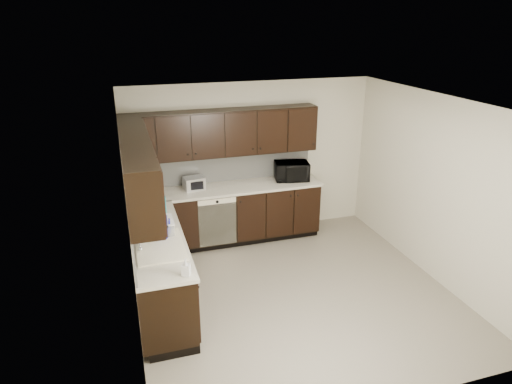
# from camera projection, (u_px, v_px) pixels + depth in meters

# --- Properties ---
(floor) EXTENTS (4.00, 4.00, 0.00)m
(floor) POSITION_uv_depth(u_px,v_px,m) (294.00, 292.00, 6.05)
(floor) COLOR gray
(floor) RESTS_ON ground
(ceiling) EXTENTS (4.00, 4.00, 0.00)m
(ceiling) POSITION_uv_depth(u_px,v_px,m) (300.00, 104.00, 5.15)
(ceiling) COLOR white
(ceiling) RESTS_ON wall_back
(wall_back) EXTENTS (4.00, 0.02, 2.50)m
(wall_back) POSITION_uv_depth(u_px,v_px,m) (250.00, 160.00, 7.38)
(wall_back) COLOR beige
(wall_back) RESTS_ON floor
(wall_left) EXTENTS (0.02, 4.00, 2.50)m
(wall_left) POSITION_uv_depth(u_px,v_px,m) (129.00, 226.00, 5.05)
(wall_left) COLOR beige
(wall_left) RESTS_ON floor
(wall_right) EXTENTS (0.02, 4.00, 2.50)m
(wall_right) POSITION_uv_depth(u_px,v_px,m) (434.00, 189.00, 6.15)
(wall_right) COLOR beige
(wall_right) RESTS_ON floor
(wall_front) EXTENTS (4.00, 0.02, 2.50)m
(wall_front) POSITION_uv_depth(u_px,v_px,m) (386.00, 294.00, 3.81)
(wall_front) COLOR beige
(wall_front) RESTS_ON floor
(lower_cabinets) EXTENTS (3.00, 2.80, 0.90)m
(lower_cabinets) POSITION_uv_depth(u_px,v_px,m) (202.00, 238.00, 6.61)
(lower_cabinets) COLOR black
(lower_cabinets) RESTS_ON floor
(countertop) EXTENTS (3.03, 2.83, 0.04)m
(countertop) POSITION_uv_depth(u_px,v_px,m) (200.00, 206.00, 6.42)
(countertop) COLOR beige
(countertop) RESTS_ON lower_cabinets
(backsplash) EXTENTS (3.00, 2.80, 0.48)m
(backsplash) POSITION_uv_depth(u_px,v_px,m) (182.00, 185.00, 6.46)
(backsplash) COLOR #ACACA8
(backsplash) RESTS_ON countertop
(upper_cabinets) EXTENTS (3.00, 2.80, 0.70)m
(upper_cabinets) POSITION_uv_depth(u_px,v_px,m) (189.00, 147.00, 6.18)
(upper_cabinets) COLOR black
(upper_cabinets) RESTS_ON wall_back
(dishwasher) EXTENTS (0.58, 0.04, 0.78)m
(dishwasher) POSITION_uv_depth(u_px,v_px,m) (217.00, 219.00, 6.91)
(dishwasher) COLOR #F2E8C6
(dishwasher) RESTS_ON lower_cabinets
(sink) EXTENTS (0.54, 0.82, 0.42)m
(sink) POSITION_uv_depth(u_px,v_px,m) (160.00, 252.00, 5.26)
(sink) COLOR #F2E8C6
(sink) RESTS_ON countertop
(microwave) EXTENTS (0.59, 0.45, 0.30)m
(microwave) POSITION_uv_depth(u_px,v_px,m) (292.00, 171.00, 7.35)
(microwave) COLOR black
(microwave) RESTS_ON countertop
(soap_bottle_a) EXTENTS (0.11, 0.11, 0.18)m
(soap_bottle_a) POSITION_uv_depth(u_px,v_px,m) (186.00, 267.00, 4.64)
(soap_bottle_a) COLOR gray
(soap_bottle_a) RESTS_ON countertop
(soap_bottle_b) EXTENTS (0.11, 0.11, 0.27)m
(soap_bottle_b) POSITION_uv_depth(u_px,v_px,m) (145.00, 213.00, 5.83)
(soap_bottle_b) COLOR gray
(soap_bottle_b) RESTS_ON countertop
(toaster_oven) EXTENTS (0.34, 0.27, 0.19)m
(toaster_oven) POSITION_uv_depth(u_px,v_px,m) (194.00, 183.00, 6.97)
(toaster_oven) COLOR #B9B8BB
(toaster_oven) RESTS_ON countertop
(storage_bin) EXTENTS (0.45, 0.34, 0.17)m
(storage_bin) POSITION_uv_depth(u_px,v_px,m) (154.00, 228.00, 5.51)
(storage_bin) COLOR silver
(storage_bin) RESTS_ON countertop
(blue_pitcher) EXTENTS (0.24, 0.24, 0.29)m
(blue_pitcher) POSITION_uv_depth(u_px,v_px,m) (160.00, 228.00, 5.39)
(blue_pitcher) COLOR #0F1391
(blue_pitcher) RESTS_ON countertop
(teal_tumbler) EXTENTS (0.12, 0.12, 0.23)m
(teal_tumbler) POSITION_uv_depth(u_px,v_px,m) (162.00, 205.00, 6.12)
(teal_tumbler) COLOR #0E899A
(teal_tumbler) RESTS_ON countertop
(paper_towel_roll) EXTENTS (0.17, 0.17, 0.32)m
(paper_towel_roll) POSITION_uv_depth(u_px,v_px,m) (154.00, 193.00, 6.41)
(paper_towel_roll) COLOR white
(paper_towel_roll) RESTS_ON countertop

